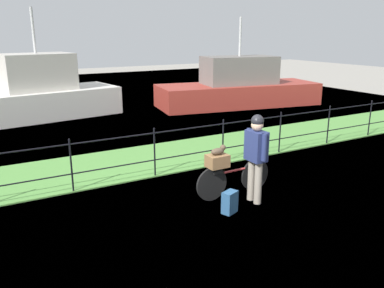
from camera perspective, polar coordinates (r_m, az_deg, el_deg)
name	(u,v)px	position (r m, az deg, el deg)	size (l,w,h in m)	color
ground_plane	(206,214)	(7.12, 2.07, -10.04)	(60.00, 60.00, 0.00)	gray
grass_strip	(136,162)	(9.90, -8.11, -2.52)	(27.00, 2.40, 0.03)	#569342
harbor_water	(70,114)	(16.35, -17.17, 4.19)	(30.00, 30.00, 0.00)	#60849E
iron_fence	(154,149)	(8.69, -5.42, -0.70)	(18.04, 0.04, 1.11)	black
bicycle_main	(233,179)	(7.80, 5.94, -4.97)	(1.69, 0.16, 0.65)	black
wooden_crate	(217,161)	(7.46, 3.67, -2.43)	(0.40, 0.30, 0.24)	brown
terrier_dog	(219,151)	(7.41, 3.86, -0.96)	(0.32, 0.14, 0.18)	#4C3D2D
cyclist_person	(256,151)	(7.35, 9.20, -0.99)	(0.26, 0.54, 1.68)	gray
backpack_on_paving	(230,202)	(7.12, 5.45, -8.33)	(0.28, 0.18, 0.40)	#28517A
moored_boat_near	(239,88)	(17.46, 6.71, 8.02)	(7.29, 3.45, 3.71)	#9E3328
moored_boat_mid	(40,95)	(15.86, -21.04, 6.62)	(5.87, 3.05, 3.96)	silver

